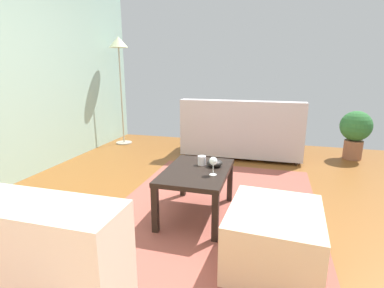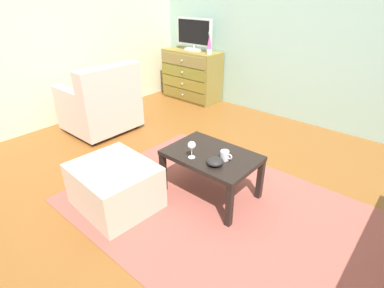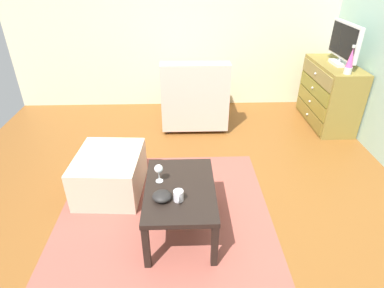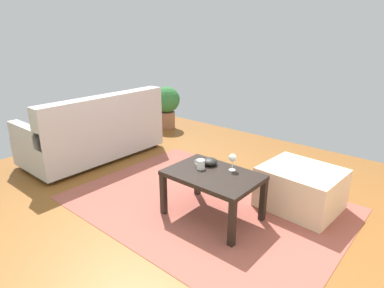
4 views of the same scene
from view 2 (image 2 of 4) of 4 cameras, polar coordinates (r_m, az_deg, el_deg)
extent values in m
cube|color=brown|center=(2.97, 3.97, -9.19)|extent=(5.99, 5.01, 0.05)
cube|color=#97BBAB|center=(4.45, 23.77, 20.12)|extent=(5.99, 0.12, 2.68)
cube|color=beige|center=(4.60, -25.84, 19.92)|extent=(0.12, 5.01, 2.68)
cube|color=#934A3F|center=(2.74, 4.81, -12.23)|extent=(2.60, 1.90, 0.01)
cube|color=olive|center=(5.31, -0.03, 13.02)|extent=(1.01, 0.45, 0.84)
cube|color=olive|center=(5.23, -1.72, 9.44)|extent=(0.95, 0.02, 0.17)
sphere|color=silver|center=(5.22, -1.84, 9.40)|extent=(0.03, 0.03, 0.03)
cube|color=olive|center=(5.17, -1.75, 11.48)|extent=(0.95, 0.02, 0.17)
sphere|color=silver|center=(5.16, -1.88, 11.44)|extent=(0.03, 0.03, 0.03)
cube|color=olive|center=(5.12, -1.78, 13.57)|extent=(0.95, 0.02, 0.17)
sphere|color=silver|center=(5.11, -1.91, 13.53)|extent=(0.03, 0.03, 0.03)
cube|color=olive|center=(5.08, -1.81, 15.69)|extent=(0.95, 0.02, 0.17)
sphere|color=silver|center=(5.07, -1.94, 15.66)|extent=(0.03, 0.03, 0.03)
cube|color=silver|center=(5.21, 0.43, 17.66)|extent=(0.28, 0.18, 0.04)
cylinder|color=silver|center=(5.21, 0.43, 18.15)|extent=(0.04, 0.04, 0.05)
cube|color=silver|center=(5.17, 0.44, 20.69)|extent=(0.69, 0.05, 0.42)
cube|color=black|center=(5.15, 0.24, 20.66)|extent=(0.64, 0.01, 0.37)
cylinder|color=#B7B7BC|center=(4.93, 3.31, 17.27)|extent=(0.09, 0.09, 0.08)
cone|color=#D84C99|center=(4.90, 3.36, 19.00)|extent=(0.08, 0.08, 0.22)
cylinder|color=#B7B7BC|center=(4.89, 3.40, 20.44)|extent=(0.04, 0.04, 0.03)
cube|color=black|center=(3.17, 0.90, -1.76)|extent=(0.05, 0.05, 0.40)
cube|color=black|center=(2.82, 12.90, -6.65)|extent=(0.05, 0.05, 0.40)
cube|color=black|center=(2.86, -5.52, -5.44)|extent=(0.05, 0.05, 0.40)
cube|color=black|center=(2.47, 7.16, -11.71)|extent=(0.05, 0.05, 0.40)
cube|color=black|center=(2.69, 3.74, -2.23)|extent=(0.82, 0.56, 0.04)
cylinder|color=silver|center=(2.61, -0.05, -2.54)|extent=(0.06, 0.06, 0.00)
cylinder|color=silver|center=(2.59, -0.05, -1.64)|extent=(0.01, 0.01, 0.09)
sphere|color=silver|center=(2.56, -0.05, -0.21)|extent=(0.07, 0.07, 0.07)
cylinder|color=silver|center=(2.58, 6.27, -2.17)|extent=(0.08, 0.08, 0.08)
torus|color=silver|center=(2.55, 7.20, -2.45)|extent=(0.05, 0.01, 0.05)
ellipsoid|color=black|center=(2.50, 4.44, -3.37)|extent=(0.14, 0.14, 0.07)
cylinder|color=#332319|center=(4.79, -15.46, 5.43)|extent=(0.05, 0.05, 0.05)
cylinder|color=#332319|center=(4.49, -22.63, 2.69)|extent=(0.05, 0.05, 0.05)
cylinder|color=#332319|center=(4.31, -10.55, 3.46)|extent=(0.05, 0.05, 0.05)
cylinder|color=#332319|center=(3.96, -18.21, 0.26)|extent=(0.05, 0.05, 0.05)
cube|color=beige|center=(4.29, -17.11, 5.77)|extent=(0.80, 0.85, 0.39)
cube|color=beige|center=(3.91, -15.51, 10.69)|extent=(0.20, 0.85, 0.48)
cube|color=beige|center=(4.39, -13.65, 10.80)|extent=(0.76, 0.12, 0.20)
cube|color=beige|center=(4.03, -22.01, 8.07)|extent=(0.76, 0.12, 0.20)
cylinder|color=#A94956|center=(4.46, -18.19, 10.21)|extent=(0.16, 0.40, 0.16)
cube|color=beige|center=(2.75, -14.51, -7.76)|extent=(0.74, 0.64, 0.41)
camera|label=1|loc=(4.02, -32.43, 17.21)|focal=27.62mm
camera|label=3|loc=(2.02, 64.50, 20.74)|focal=29.71mm
camera|label=4|loc=(4.97, 4.90, 26.27)|focal=30.49mm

